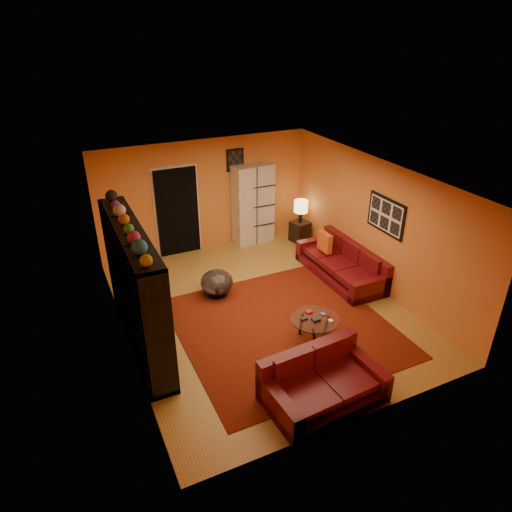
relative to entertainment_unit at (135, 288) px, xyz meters
name	(u,v)px	position (x,y,z in m)	size (l,w,h in m)	color
floor	(262,309)	(2.27, 0.00, -1.05)	(6.00, 6.00, 0.00)	olive
ceiling	(262,177)	(2.27, 0.00, 1.55)	(6.00, 6.00, 0.00)	white
wall_back	(205,195)	(2.27, 3.00, 0.25)	(6.00, 6.00, 0.00)	orange
wall_front	(366,344)	(2.27, -3.00, 0.25)	(6.00, 6.00, 0.00)	orange
wall_left	(119,278)	(-0.23, 0.00, 0.25)	(6.00, 6.00, 0.00)	orange
wall_right	(375,224)	(4.78, 0.00, 0.25)	(6.00, 6.00, 0.00)	orange
rug	(283,327)	(2.38, -0.70, -1.04)	(3.60, 3.60, 0.01)	#511409
doorway	(178,212)	(1.57, 2.96, -0.03)	(0.95, 0.10, 2.04)	black
wall_art_right	(386,215)	(4.75, -0.30, 0.55)	(0.03, 1.00, 0.70)	black
wall_art_back	(235,160)	(3.02, 2.98, 1.00)	(0.42, 0.03, 0.52)	black
entertainment_unit	(135,288)	(0.00, 0.00, 0.00)	(0.45, 3.00, 2.10)	black
tv	(139,291)	(0.05, 0.02, -0.08)	(0.11, 0.86, 0.49)	black
sofa	(344,264)	(4.41, 0.40, -0.77)	(0.91, 2.22, 0.85)	#510A11
loveseat	(320,381)	(2.05, -2.41, -0.77)	(1.74, 1.12, 0.85)	#510A11
throw_pillow	(325,242)	(4.22, 0.89, -0.42)	(0.12, 0.42, 0.42)	orange
coffee_table	(315,321)	(2.69, -1.21, -0.68)	(0.82, 0.82, 0.41)	silver
storage_cabinet	(253,204)	(3.39, 2.80, -0.08)	(0.97, 0.43, 1.94)	silver
bowl_chair	(217,282)	(1.69, 0.82, -0.77)	(0.65, 0.65, 0.53)	black
side_table	(300,231)	(4.45, 2.32, -0.80)	(0.40, 0.40, 0.50)	black
table_lamp	(301,207)	(4.45, 2.32, -0.15)	(0.34, 0.34, 0.56)	black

